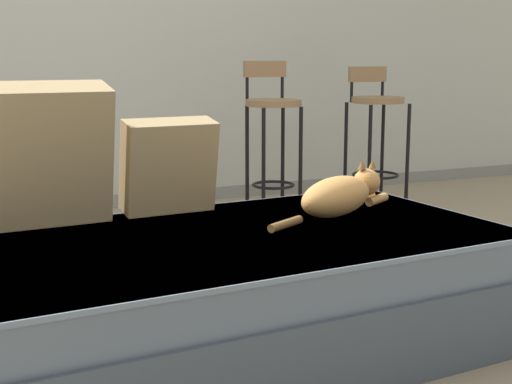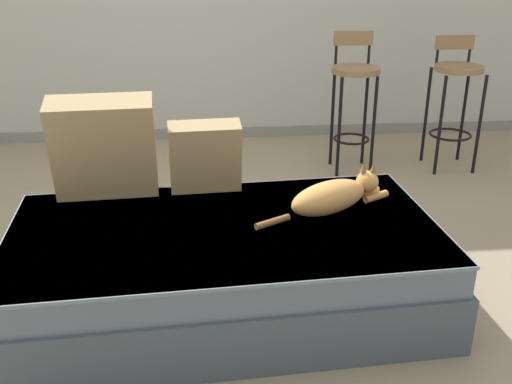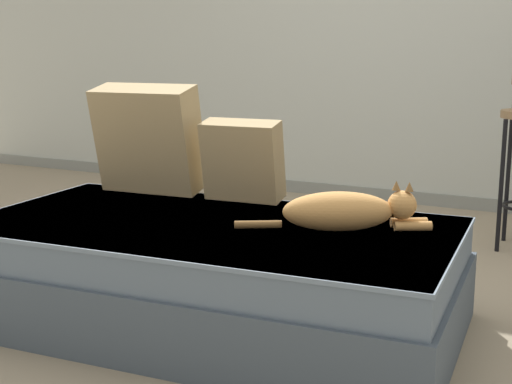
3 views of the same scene
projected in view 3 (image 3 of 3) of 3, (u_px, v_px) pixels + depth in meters
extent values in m
plane|color=gray|center=(257.00, 293.00, 3.25)|extent=(16.00, 16.00, 0.00)
cube|color=#B7BCB2|center=(403.00, 18.00, 4.95)|extent=(8.00, 0.10, 2.60)
cube|color=gray|center=(394.00, 196.00, 5.15)|extent=(8.00, 0.02, 0.09)
cube|color=#44505B|center=(212.00, 291.00, 2.87)|extent=(2.00, 1.17, 0.27)
cube|color=slate|center=(211.00, 241.00, 2.83)|extent=(1.96, 1.13, 0.15)
cube|color=slate|center=(211.00, 225.00, 2.82)|extent=(1.97, 1.14, 0.02)
cube|color=tan|center=(149.00, 139.00, 3.34)|extent=(0.51, 0.31, 0.51)
cube|color=tan|center=(243.00, 160.00, 3.17)|extent=(0.36, 0.21, 0.37)
ellipsoid|color=tan|center=(338.00, 211.00, 2.68)|extent=(0.45, 0.36, 0.15)
sphere|color=tan|center=(402.00, 205.00, 2.69)|extent=(0.11, 0.11, 0.11)
cone|color=brown|center=(396.00, 185.00, 2.68)|extent=(0.03, 0.03, 0.04)
cone|color=brown|center=(409.00, 187.00, 2.66)|extent=(0.03, 0.03, 0.04)
cylinder|color=tan|center=(413.00, 226.00, 2.67)|extent=(0.14, 0.10, 0.04)
cylinder|color=tan|center=(409.00, 222.00, 2.73)|extent=(0.14, 0.10, 0.04)
cylinder|color=brown|center=(258.00, 224.00, 2.71)|extent=(0.17, 0.12, 0.03)
cylinder|color=black|center=(501.00, 186.00, 3.85)|extent=(0.02, 0.02, 0.73)
cylinder|color=black|center=(508.00, 179.00, 4.06)|extent=(0.02, 0.02, 0.73)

